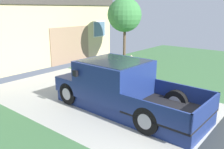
{
  "coord_description": "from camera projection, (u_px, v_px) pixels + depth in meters",
  "views": [
    {
      "loc": [
        -6.3,
        -1.63,
        3.36
      ],
      "look_at": [
        0.21,
        3.65,
        1.05
      ],
      "focal_mm": 38.12,
      "sensor_mm": 36.0,
      "label": 1
    }
  ],
  "objects": [
    {
      "name": "pickup_truck",
      "position": [
        118.0,
        87.0,
        8.23
      ],
      "size": [
        2.22,
        5.32,
        1.67
      ],
      "rotation": [
        0.0,
        0.0,
        -0.03
      ],
      "color": "navy",
      "rests_on": "ground"
    },
    {
      "name": "handbag",
      "position": [
        140.0,
        92.0,
        9.54
      ],
      "size": [
        0.36,
        0.15,
        0.47
      ],
      "color": "brown",
      "rests_on": "ground"
    },
    {
      "name": "house_with_garage",
      "position": [
        27.0,
        25.0,
        15.44
      ],
      "size": [
        11.04,
        5.45,
        4.63
      ],
      "color": "#CCB886",
      "rests_on": "ground"
    },
    {
      "name": "neighbor_tree",
      "position": [
        124.0,
        15.0,
        14.6
      ],
      "size": [
        2.28,
        2.36,
        4.04
      ],
      "color": "brown",
      "rests_on": "ground"
    },
    {
      "name": "person_with_hat",
      "position": [
        131.0,
        73.0,
        9.33
      ],
      "size": [
        0.5,
        0.42,
        1.66
      ],
      "rotation": [
        0.0,
        0.0,
        -2.68
      ],
      "color": "#333842",
      "rests_on": "ground"
    }
  ]
}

